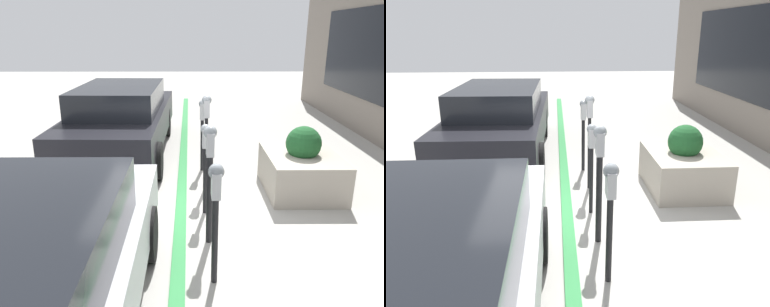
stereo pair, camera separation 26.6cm
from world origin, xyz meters
TOP-DOWN VIEW (x-y plane):
  - ground_plane at (0.00, 0.00)m, footprint 40.00×40.00m
  - curb_strip at (0.00, 0.08)m, footprint 19.00×0.16m
  - parking_meter_nearest at (-1.63, -0.30)m, footprint 0.19×0.16m
  - parking_meter_second at (-0.84, -0.29)m, footprint 0.19×0.16m
  - parking_meter_middle at (-0.05, -0.27)m, footprint 0.16×0.14m
  - parking_meter_fourth at (0.86, -0.32)m, footprint 0.18×0.15m
  - parking_meter_farthest at (1.72, -0.29)m, footprint 0.16×0.13m
  - planter_box at (0.75, -1.88)m, footprint 1.44×1.15m
  - parked_car_front at (-2.54, 1.33)m, footprint 4.18×1.98m
  - parked_car_middle at (2.70, 1.35)m, footprint 4.82×1.88m

SIDE VIEW (x-z plane):
  - ground_plane at x=0.00m, z-range 0.00..0.00m
  - curb_strip at x=0.00m, z-range 0.00..0.04m
  - planter_box at x=0.75m, z-range -0.16..0.94m
  - parked_car_front at x=-2.54m, z-range 0.04..1.42m
  - parked_car_middle at x=2.70m, z-range 0.05..1.54m
  - parking_meter_farthest at x=1.72m, z-range 0.26..1.61m
  - parking_meter_nearest at x=-1.63m, z-range 0.28..1.61m
  - parking_meter_middle at x=-0.05m, z-range 0.28..1.61m
  - parking_meter_second at x=-0.84m, z-range 0.26..1.76m
  - parking_meter_fourth at x=0.86m, z-range 0.38..1.96m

